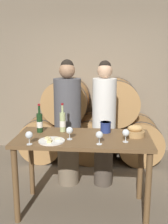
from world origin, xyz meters
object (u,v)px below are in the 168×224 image
at_px(tasting_table, 83,148).
at_px(person_left, 68,123).
at_px(cheese_plate, 52,141).
at_px(wine_glass_center, 99,135).
at_px(wine_glass_far_left, 29,135).
at_px(wine_bottle_white, 63,122).
at_px(bread_basket, 135,132).
at_px(wine_bottle_red, 40,122).
at_px(person_right, 104,123).
at_px(blue_crock, 106,127).
at_px(wine_glass_right, 126,133).
at_px(wine_glass_left, 70,131).

distance_m(tasting_table, person_left, 0.71).
relative_size(cheese_plate, wine_glass_center, 2.01).
relative_size(wine_glass_far_left, wine_glass_center, 1.00).
height_order(wine_bottle_white, bread_basket, wine_bottle_white).
height_order(wine_bottle_red, wine_glass_far_left, wine_bottle_red).
xyz_separation_m(person_right, wine_bottle_red, (-0.74, -0.51, 0.13)).
distance_m(person_right, wine_glass_center, 0.88).
distance_m(wine_bottle_white, blue_crock, 0.51).
height_order(person_left, blue_crock, person_left).
bearing_deg(bread_basket, wine_glass_right, -118.70).
xyz_separation_m(person_right, wine_glass_far_left, (-0.74, -0.94, 0.11)).
xyz_separation_m(person_left, wine_bottle_red, (-0.25, -0.51, 0.13)).
relative_size(wine_bottle_red, cheese_plate, 1.22).
distance_m(cheese_plate, wine_glass_right, 0.77).
distance_m(tasting_table, wine_bottle_white, 0.40).
relative_size(tasting_table, person_right, 0.88).
distance_m(cheese_plate, wine_glass_left, 0.22).
bearing_deg(blue_crock, wine_glass_center, -98.27).
xyz_separation_m(tasting_table, person_right, (0.23, 0.65, 0.12)).
height_order(person_left, person_right, person_left).
xyz_separation_m(tasting_table, cheese_plate, (-0.31, -0.19, 0.14)).
xyz_separation_m(person_left, cheese_plate, (-0.05, -0.84, 0.03)).
bearing_deg(wine_glass_left, person_right, 64.19).
bearing_deg(wine_glass_center, wine_glass_left, 157.85).
xyz_separation_m(wine_glass_left, wine_glass_right, (0.59, -0.04, 0.00)).
bearing_deg(wine_bottle_white, cheese_plate, -98.15).
distance_m(person_left, wine_bottle_red, 0.58).
xyz_separation_m(wine_bottle_red, bread_basket, (1.09, -0.06, -0.07)).
bearing_deg(wine_bottle_red, tasting_table, -15.10).
height_order(wine_bottle_white, cheese_plate, wine_bottle_white).
bearing_deg(wine_glass_left, bread_basket, 14.24).
bearing_deg(wine_glass_far_left, person_left, 74.83).
height_order(wine_bottle_red, cheese_plate, wine_bottle_red).
bearing_deg(wine_bottle_red, wine_glass_left, -31.70).
height_order(person_right, wine_glass_right, person_right).
distance_m(wine_glass_far_left, wine_glass_left, 0.43).
bearing_deg(tasting_table, wine_bottle_red, 164.90).
height_order(cheese_plate, wine_glass_far_left, wine_glass_far_left).
distance_m(wine_bottle_red, blue_crock, 0.77).
xyz_separation_m(wine_bottle_red, wine_glass_left, (0.38, -0.24, -0.02)).
xyz_separation_m(tasting_table, wine_bottle_white, (-0.26, 0.19, 0.25)).
relative_size(person_left, bread_basket, 7.86).
distance_m(person_right, wine_bottle_red, 0.91).
xyz_separation_m(bread_basket, cheese_plate, (-0.89, -0.27, -0.04)).
xyz_separation_m(wine_glass_left, wine_glass_center, (0.32, -0.13, 0.00)).
height_order(bread_basket, wine_glass_right, wine_glass_right).
height_order(blue_crock, wine_glass_right, wine_glass_right).
xyz_separation_m(wine_bottle_white, bread_basket, (0.83, -0.11, -0.07)).
xyz_separation_m(cheese_plate, wine_glass_left, (0.18, 0.09, 0.09)).
distance_m(wine_glass_far_left, wine_glass_right, 0.99).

